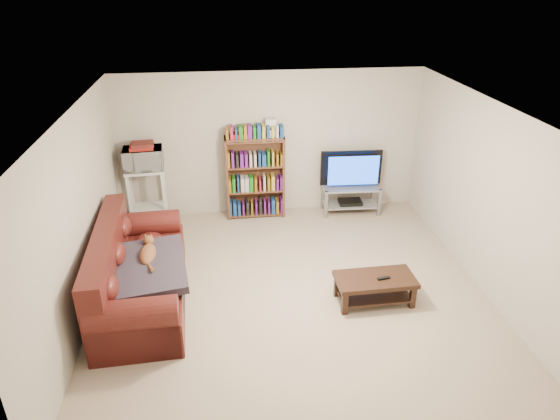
{
  "coord_description": "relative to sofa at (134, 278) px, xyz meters",
  "views": [
    {
      "loc": [
        -0.81,
        -5.38,
        3.84
      ],
      "look_at": [
        -0.1,
        0.4,
        1.0
      ],
      "focal_mm": 32.0,
      "sensor_mm": 36.0,
      "label": 1
    }
  ],
  "objects": [
    {
      "name": "floor",
      "position": [
        1.98,
        -0.03,
        -0.34
      ],
      "size": [
        5.0,
        5.0,
        0.0
      ],
      "primitive_type": "plane",
      "color": "tan",
      "rests_on": "ground"
    },
    {
      "name": "ceiling",
      "position": [
        1.98,
        -0.03,
        2.06
      ],
      "size": [
        5.0,
        5.0,
        0.0
      ],
      "primitive_type": "plane",
      "rotation": [
        3.14,
        0.0,
        0.0
      ],
      "color": "white",
      "rests_on": "ground"
    },
    {
      "name": "wall_back",
      "position": [
        1.98,
        2.47,
        0.86
      ],
      "size": [
        5.0,
        0.0,
        5.0
      ],
      "primitive_type": "plane",
      "rotation": [
        1.57,
        0.0,
        0.0
      ],
      "color": "beige",
      "rests_on": "ground"
    },
    {
      "name": "wall_front",
      "position": [
        1.98,
        -2.53,
        0.86
      ],
      "size": [
        5.0,
        0.0,
        5.0
      ],
      "primitive_type": "plane",
      "rotation": [
        -1.57,
        0.0,
        0.0
      ],
      "color": "beige",
      "rests_on": "ground"
    },
    {
      "name": "wall_left",
      "position": [
        -0.52,
        -0.03,
        0.86
      ],
      "size": [
        0.0,
        5.0,
        5.0
      ],
      "primitive_type": "plane",
      "rotation": [
        1.57,
        0.0,
        1.57
      ],
      "color": "beige",
      "rests_on": "ground"
    },
    {
      "name": "wall_right",
      "position": [
        4.48,
        -0.03,
        0.86
      ],
      "size": [
        0.0,
        5.0,
        5.0
      ],
      "primitive_type": "plane",
      "rotation": [
        1.57,
        0.0,
        -1.57
      ],
      "color": "beige",
      "rests_on": "ground"
    },
    {
      "name": "sofa",
      "position": [
        0.0,
        0.0,
        0.0
      ],
      "size": [
        1.12,
        2.39,
        1.0
      ],
      "rotation": [
        0.0,
        0.0,
        0.05
      ],
      "color": "#4C1713",
      "rests_on": "floor"
    },
    {
      "name": "blanket",
      "position": [
        0.2,
        -0.15,
        0.23
      ],
      "size": [
        1.05,
        1.28,
        0.19
      ],
      "primitive_type": "cube",
      "rotation": [
        0.05,
        -0.04,
        0.13
      ],
      "color": "#332C38",
      "rests_on": "sofa"
    },
    {
      "name": "cat",
      "position": [
        0.19,
        0.06,
        0.29
      ],
      "size": [
        0.29,
        0.65,
        0.19
      ],
      "primitive_type": null,
      "rotation": [
        0.0,
        0.0,
        0.05
      ],
      "color": "brown",
      "rests_on": "sofa"
    },
    {
      "name": "coffee_table",
      "position": [
        2.99,
        -0.38,
        -0.1
      ],
      "size": [
        1.0,
        0.52,
        0.36
      ],
      "rotation": [
        0.0,
        0.0,
        0.03
      ],
      "color": "black",
      "rests_on": "floor"
    },
    {
      "name": "remote",
      "position": [
        3.08,
        -0.42,
        0.03
      ],
      "size": [
        0.17,
        0.07,
        0.02
      ],
      "primitive_type": "cube",
      "rotation": [
        0.0,
        0.0,
        0.18
      ],
      "color": "black",
      "rests_on": "coffee_table"
    },
    {
      "name": "tv_stand",
      "position": [
        3.33,
        2.18,
        -0.02
      ],
      "size": [
        0.98,
        0.47,
        0.48
      ],
      "rotation": [
        0.0,
        0.0,
        -0.04
      ],
      "color": "#999EA3",
      "rests_on": "floor"
    },
    {
      "name": "television",
      "position": [
        3.33,
        2.18,
        0.44
      ],
      "size": [
        1.05,
        0.18,
        0.6
      ],
      "primitive_type": "imported",
      "rotation": [
        0.0,
        0.0,
        3.1
      ],
      "color": "black",
      "rests_on": "tv_stand"
    },
    {
      "name": "dvd_player",
      "position": [
        3.33,
        2.18,
        -0.15
      ],
      "size": [
        0.4,
        0.29,
        0.06
      ],
      "primitive_type": "cube",
      "rotation": [
        0.0,
        0.0,
        -0.04
      ],
      "color": "black",
      "rests_on": "tv_stand"
    },
    {
      "name": "bookshelf",
      "position": [
        1.7,
        2.27,
        0.37
      ],
      "size": [
        0.97,
        0.3,
        1.4
      ],
      "rotation": [
        0.0,
        0.0,
        -0.0
      ],
      "color": "#58331E",
      "rests_on": "floor"
    },
    {
      "name": "shelf_clutter",
      "position": [
        1.8,
        2.28,
        1.16
      ],
      "size": [
        0.71,
        0.22,
        0.28
      ],
      "rotation": [
        0.0,
        0.0,
        -0.0
      ],
      "color": "silver",
      "rests_on": "bookshelf"
    },
    {
      "name": "microwave_stand",
      "position": [
        -0.06,
        2.15,
        0.28
      ],
      "size": [
        0.65,
        0.49,
        0.98
      ],
      "rotation": [
        0.0,
        0.0,
        0.08
      ],
      "color": "silver",
      "rests_on": "floor"
    },
    {
      "name": "microwave",
      "position": [
        -0.06,
        2.15,
        0.8
      ],
      "size": [
        0.63,
        0.46,
        0.33
      ],
      "primitive_type": "imported",
      "rotation": [
        0.0,
        0.0,
        0.08
      ],
      "color": "silver",
      "rests_on": "microwave_stand"
    },
    {
      "name": "game_boxes",
      "position": [
        -0.06,
        2.15,
        0.99
      ],
      "size": [
        0.38,
        0.34,
        0.05
      ],
      "primitive_type": "cube",
      "rotation": [
        0.0,
        0.0,
        0.08
      ],
      "color": "maroon",
      "rests_on": "microwave"
    }
  ]
}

